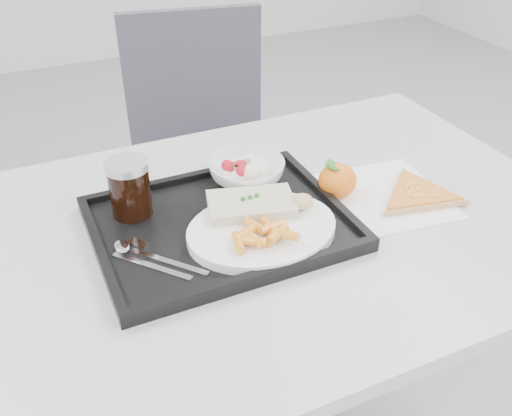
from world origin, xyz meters
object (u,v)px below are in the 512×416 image
Objects in this scene: dinner_plate at (262,230)px; pizza_slice at (418,195)px; cola_glass at (129,187)px; tray at (220,225)px; table at (264,249)px; tangerine at (337,180)px; chair at (209,147)px; salad_bowl at (247,172)px.

dinner_plate is 1.03× the size of pizza_slice.
pizza_slice is (0.53, -0.17, -0.06)m from cola_glass.
dinner_plate is 0.34m from pizza_slice.
tray is at bearing 129.90° from dinner_plate.
table is 0.28m from cola_glass.
dinner_plate is (0.05, -0.06, 0.02)m from tray.
tray is at bearing -177.91° from tangerine.
chair is 0.72m from tangerine.
chair is 9.74× the size of tangerine.
cola_glass reaches higher than pizza_slice.
table is 4.44× the size of dinner_plate.
cola_glass is at bearing 167.25° from tangerine.
tray is 1.67× the size of dinner_plate.
tray is at bearing -108.15° from chair.
dinner_plate is 0.18m from salad_bowl.
tray is (-0.08, 0.01, 0.08)m from table.
table is at bearing 169.31° from pizza_slice.
salad_bowl is at bearing 74.70° from dinner_plate.
salad_bowl reaches higher than tray.
table is 0.73m from chair.
dinner_plate is 2.50× the size of cola_glass.
dinner_plate is at bearing -40.34° from cola_glass.
chair is at bearing 77.88° from salad_bowl.
tangerine reaches higher than pizza_slice.
chair is 0.81m from dinner_plate.
tangerine is (0.39, -0.09, -0.04)m from cola_glass.
dinner_plate reaches higher than pizza_slice.
salad_bowl reaches higher than pizza_slice.
dinner_plate is at bearing -102.87° from chair.
tangerine is (0.15, -0.10, -0.00)m from salad_bowl.
salad_bowl is at bearing -102.12° from chair.
tangerine is at bearing -87.78° from chair.
chair reaches higher than cola_glass.
dinner_plate is at bearing 179.29° from pizza_slice.
tangerine is at bearing -12.75° from cola_glass.
tangerine reaches higher than salad_bowl.
tangerine is 0.16m from pizza_slice.
pizza_slice is at bearing -0.71° from dinner_plate.
chair reaches higher than salad_bowl.
chair is 0.76m from tray.
cola_glass is (-0.36, -0.59, 0.28)m from chair.
tray is at bearing 172.99° from table.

